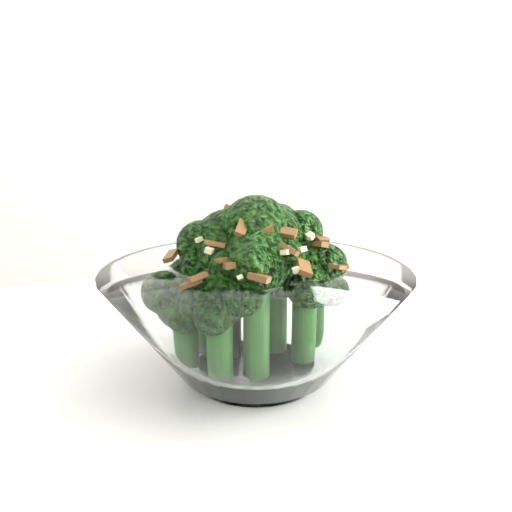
{
  "coord_description": "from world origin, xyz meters",
  "views": [
    {
      "loc": [
        0.02,
        -0.3,
        0.94
      ],
      "look_at": [
        0.03,
        0.09,
        0.84
      ],
      "focal_mm": 40.0,
      "sensor_mm": 36.0,
      "label": 1
    }
  ],
  "objects": [
    {
      "name": "broccoli_dish",
      "position": [
        0.03,
        0.09,
        0.8
      ],
      "size": [
        0.22,
        0.22,
        0.14
      ],
      "color": "white",
      "rests_on": "table"
    }
  ]
}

